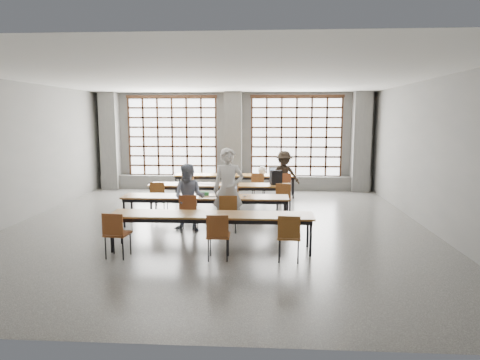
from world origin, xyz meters
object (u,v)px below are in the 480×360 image
chair_mid_left (159,194)px  laptop_front (229,193)px  red_pouch (118,231)px  desk_row_c (205,199)px  chair_back_mid (258,183)px  phone (212,197)px  student_female (189,198)px  desk_row_a (235,177)px  chair_front_left (189,209)px  plastic_bag (262,170)px  chair_mid_right (284,196)px  chair_near_right (289,233)px  backpack (276,177)px  green_box (204,194)px  mouse (245,196)px  desk_row_d (211,217)px  chair_back_right (284,184)px  student_male (228,190)px  student_back (284,176)px  chair_near_left (116,230)px  chair_near_mid (218,232)px  chair_front_right (228,210)px  chair_back_left (189,183)px  desk_row_b (220,186)px  chair_mid_centre (232,195)px  laptop_back (275,173)px

chair_mid_left → laptop_front: 2.33m
red_pouch → desk_row_c: bearing=61.9°
chair_back_mid → phone: bearing=-106.9°
student_female → desk_row_a: bearing=85.7°
chair_front_left → plastic_bag: plastic_bag is taller
chair_mid_right → phone: (-1.75, -1.32, 0.20)m
chair_near_right → laptop_front: size_ratio=2.11×
chair_back_mid → phone: 3.55m
chair_near_right → backpack: (-0.14, 4.44, 0.39)m
chair_back_mid → chair_mid_left: 3.38m
chair_mid_left → chair_near_right: bearing=-48.3°
desk_row_c → green_box: green_box is taller
mouse → red_pouch: 3.33m
backpack → desk_row_d: bearing=-126.1°
desk_row_c → mouse: mouse is taller
chair_back_right → chair_front_left: (-2.33, -3.92, 0.00)m
desk_row_d → plastic_bag: plastic_bag is taller
student_male → red_pouch: 2.77m
laptop_front → red_pouch: 3.19m
desk_row_c → student_back: size_ratio=2.56×
chair_near_left → plastic_bag: size_ratio=3.08×
desk_row_a → chair_mid_left: size_ratio=4.55×
desk_row_c → chair_near_left: size_ratio=4.55×
desk_row_c → chair_near_mid: chair_near_mid is taller
chair_near_right → student_female: bearing=137.0°
desk_row_c → red_pouch: 2.79m
desk_row_d → phone: (-0.21, 1.80, 0.07)m
chair_front_right → mouse: bearing=60.6°
chair_back_mid → chair_near_left: bearing=-113.5°
chair_back_left → student_back: bearing=2.4°
chair_mid_right → mouse: bearing=-128.2°
chair_near_left → red_pouch: bearing=84.7°
chair_back_right → mouse: 3.49m
chair_front_left → chair_mid_right: bearing=39.8°
chair_mid_right → backpack: size_ratio=2.20×
desk_row_c → plastic_bag: bearing=71.6°
chair_front_right → green_box: 1.00m
chair_front_right → phone: bearing=128.9°
desk_row_b → desk_row_a: bearing=82.2°
chair_mid_centre → phone: chair_mid_centre is taller
laptop_back → mouse: (-0.80, -4.05, -0.04)m
chair_back_right → student_male: bearing=-110.7°
chair_near_left → student_back: bearing=60.7°
student_male → student_female: bearing=173.7°
chair_mid_left → green_box: 1.83m
desk_row_a → chair_front_right: (0.18, -4.55, -0.13)m
chair_front_left → plastic_bag: bearing=70.6°
mouse → chair_mid_left: bearing=152.7°
desk_row_a → desk_row_d: (-0.03, -5.82, 0.00)m
chair_mid_centre → student_female: (-0.83, -1.72, 0.24)m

